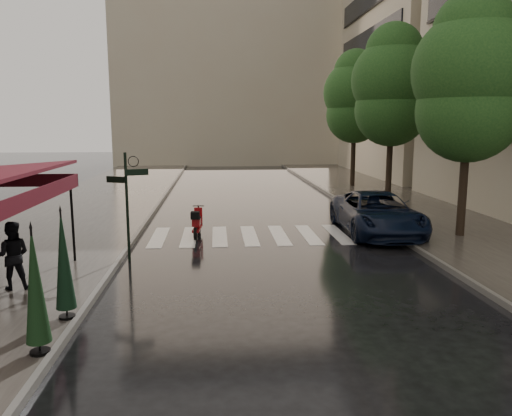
{
  "coord_description": "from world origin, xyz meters",
  "views": [
    {
      "loc": [
        1.3,
        -11.06,
        3.88
      ],
      "look_at": [
        2.48,
        3.55,
        1.4
      ],
      "focal_mm": 35.0,
      "sensor_mm": 36.0,
      "label": 1
    }
  ],
  "objects": [
    {
      "name": "pedestrian_terrace",
      "position": [
        -3.37,
        0.42,
        0.91
      ],
      "size": [
        0.85,
        0.71,
        1.58
      ],
      "primitive_type": "imported",
      "rotation": [
        0.0,
        0.0,
        3.29
      ],
      "color": "black",
      "rests_on": "sidewalk_near"
    },
    {
      "name": "tree_mid",
      "position": [
        9.5,
        12.0,
        5.59
      ],
      "size": [
        3.8,
        3.8,
        8.34
      ],
      "color": "black",
      "rests_on": "sidewalk_far"
    },
    {
      "name": "parasol_front",
      "position": [
        -1.65,
        -1.5,
        1.29
      ],
      "size": [
        0.39,
        0.39,
        2.18
      ],
      "color": "black",
      "rests_on": "sidewalk_near"
    },
    {
      "name": "haussmann_far",
      "position": [
        16.5,
        26.0,
        9.25
      ],
      "size": [
        8.0,
        16.0,
        18.5
      ],
      "primitive_type": "cube",
      "color": "tan",
      "rests_on": "ground"
    },
    {
      "name": "parked_car",
      "position": [
        7.0,
        6.01,
        0.74
      ],
      "size": [
        2.56,
        5.36,
        1.47
      ],
      "primitive_type": "imported",
      "rotation": [
        0.0,
        0.0,
        -0.02
      ],
      "color": "black",
      "rests_on": "ground"
    },
    {
      "name": "tree_far",
      "position": [
        9.7,
        19.0,
        5.46
      ],
      "size": [
        3.8,
        3.8,
        8.16
      ],
      "color": "black",
      "rests_on": "sidewalk_far"
    },
    {
      "name": "ground",
      "position": [
        0.0,
        0.0,
        0.0
      ],
      "size": [
        120.0,
        120.0,
        0.0
      ],
      "primitive_type": "plane",
      "color": "black",
      "rests_on": "ground"
    },
    {
      "name": "scooter",
      "position": [
        0.62,
        6.01,
        0.47
      ],
      "size": [
        0.44,
        1.53,
        1.01
      ],
      "rotation": [
        0.0,
        0.0,
        -0.08
      ],
      "color": "black",
      "rests_on": "ground"
    },
    {
      "name": "backdrop_building",
      "position": [
        3.0,
        38.0,
        10.0
      ],
      "size": [
        22.0,
        6.0,
        20.0
      ],
      "primitive_type": "cube",
      "color": "tan",
      "rests_on": "ground"
    },
    {
      "name": "tree_near",
      "position": [
        9.6,
        5.0,
        5.32
      ],
      "size": [
        3.8,
        3.8,
        7.99
      ],
      "color": "black",
      "rests_on": "sidewalk_far"
    },
    {
      "name": "curb_near",
      "position": [
        -1.45,
        12.0,
        0.07
      ],
      "size": [
        0.12,
        60.0,
        0.16
      ],
      "primitive_type": "cube",
      "color": "#595651",
      "rests_on": "ground"
    },
    {
      "name": "curb_far",
      "position": [
        7.45,
        12.0,
        0.07
      ],
      "size": [
        0.12,
        60.0,
        0.16
      ],
      "primitive_type": "cube",
      "color": "#595651",
      "rests_on": "ground"
    },
    {
      "name": "crosswalk",
      "position": [
        2.98,
        6.0,
        0.01
      ],
      "size": [
        7.85,
        3.2,
        0.01
      ],
      "color": "silver",
      "rests_on": "ground"
    },
    {
      "name": "sidewalk_near",
      "position": [
        -4.5,
        12.0,
        0.06
      ],
      "size": [
        6.0,
        60.0,
        0.12
      ],
      "primitive_type": "cube",
      "color": "#38332D",
      "rests_on": "ground"
    },
    {
      "name": "sidewalk_far",
      "position": [
        10.25,
        12.0,
        0.06
      ],
      "size": [
        5.5,
        60.0,
        0.12
      ],
      "primitive_type": "cube",
      "color": "#38332D",
      "rests_on": "ground"
    },
    {
      "name": "signpost",
      "position": [
        -1.19,
        3.0,
        1.83
      ],
      "size": [
        1.17,
        0.29,
        3.1
      ],
      "color": "black",
      "rests_on": "ground"
    },
    {
      "name": "parasol_back",
      "position": [
        -1.65,
        -3.04,
        1.29
      ],
      "size": [
        0.4,
        0.4,
        2.17
      ],
      "color": "black",
      "rests_on": "sidewalk_near"
    }
  ]
}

